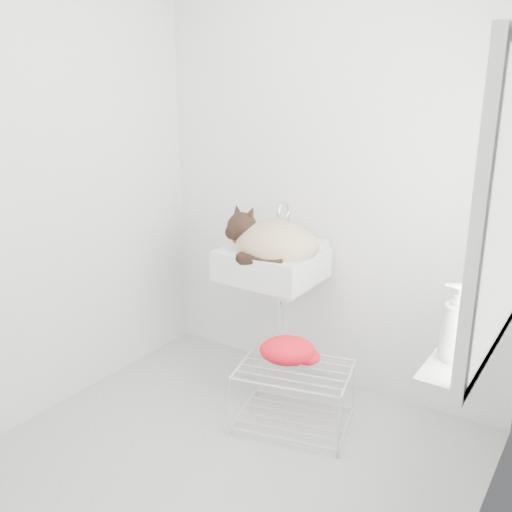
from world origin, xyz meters
The scene contains 15 objects.
floor centered at (0.00, 0.00, 0.00)m, with size 2.20×2.00×0.02m, color #AEAEAE.
back_wall centered at (0.00, 1.00, 1.25)m, with size 2.20×0.02×2.50m, color white.
right_wall centered at (1.10, 0.00, 1.25)m, with size 0.02×2.00×2.50m, color white.
left_wall centered at (-1.10, 0.00, 1.25)m, with size 0.02×2.00×2.50m, color white.
window_glass centered at (1.09, 0.20, 1.35)m, with size 0.01×0.80×1.00m, color white.
window_frame centered at (1.07, 0.20, 1.35)m, with size 0.04×0.90×1.10m, color white.
windowsill centered at (1.01, 0.20, 0.83)m, with size 0.16×0.88×0.04m, color white.
sink centered at (-0.21, 0.74, 0.85)m, with size 0.53×0.46×0.21m, color white.
faucet centered at (-0.21, 0.92, 0.99)m, with size 0.19×0.13×0.19m, color silver, non-canonical shape.
cat centered at (-0.20, 0.72, 0.89)m, with size 0.52×0.43×0.32m.
wire_rack centered at (0.12, 0.44, 0.15)m, with size 0.56×0.39×0.34m, color silver.
towel centered at (0.05, 0.48, 0.37)m, with size 0.30×0.21×0.12m, color #FF150C.
bottle_a centered at (1.00, -0.04, 0.85)m, with size 0.09×0.09×0.23m, color white.
bottle_b centered at (1.00, 0.17, 0.85)m, with size 0.08×0.08×0.19m, color #20A986.
bottle_c centered at (1.00, 0.41, 0.85)m, with size 0.13×0.13×0.16m, color silver.
Camera 1 is at (1.40, -1.84, 1.75)m, focal length 39.52 mm.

